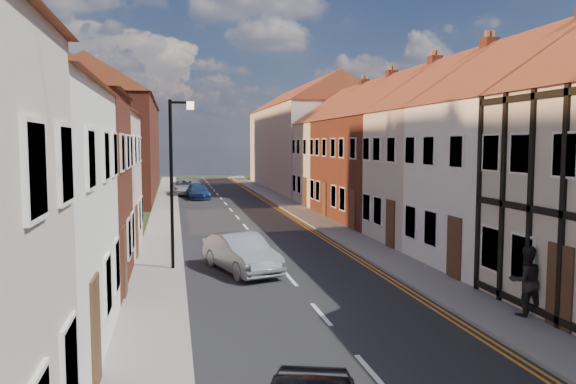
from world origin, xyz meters
name	(u,v)px	position (x,y,z in m)	size (l,w,h in m)	color
road	(246,227)	(0.00, 30.00, 0.01)	(7.00, 90.00, 0.02)	black
pavement_left	(163,229)	(-4.40, 30.00, 0.06)	(1.80, 90.00, 0.12)	gray
pavement_right	(323,224)	(4.40, 30.00, 0.06)	(1.80, 90.00, 0.12)	gray
cottage_r_white_near	(538,146)	(9.30, 18.10, 4.47)	(8.30, 6.00, 9.00)	white
cottage_r_cream_mid	(464,146)	(9.30, 23.50, 4.48)	(8.30, 5.20, 9.00)	beige
cottage_r_pink	(414,145)	(9.30, 28.90, 4.47)	(8.30, 6.00, 9.00)	maroon
cottage_r_white_far	(379,145)	(9.30, 34.30, 4.48)	(8.30, 5.20, 9.00)	maroon
cottage_r_cream_far	(353,145)	(9.30, 39.70, 4.47)	(8.30, 6.00, 9.00)	beige
cottage_l_pink	(34,149)	(-9.30, 23.85, 4.37)	(8.30, 6.30, 8.80)	beige
block_right_far	(306,136)	(9.30, 55.00, 5.29)	(8.30, 24.20, 10.50)	beige
block_left_far	(107,135)	(-9.30, 50.00, 5.29)	(8.30, 24.20, 10.50)	maroon
lamppost	(174,173)	(-3.81, 20.00, 3.54)	(0.88, 0.15, 6.00)	black
car_mid	(241,253)	(-1.50, 19.42, 0.68)	(1.45, 4.15, 1.37)	gray
car_far	(198,191)	(-1.87, 46.33, 0.62)	(1.72, 4.24, 1.23)	navy
car_distant	(184,187)	(-2.92, 50.00, 0.68)	(2.27, 4.93, 1.37)	silver
pedestrian_right	(526,281)	(5.10, 12.51, 1.04)	(0.89, 0.69, 1.83)	black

